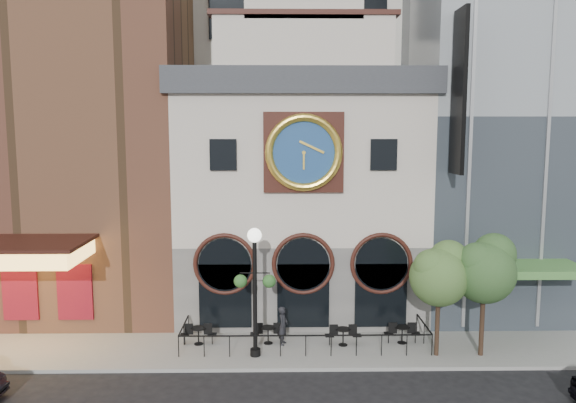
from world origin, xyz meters
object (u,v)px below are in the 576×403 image
at_px(bistro_1, 268,333).
at_px(tree_left, 485,267).
at_px(bistro_2, 343,335).
at_px(tree_right, 440,272).
at_px(lamppost, 255,278).
at_px(bistro_3, 402,333).
at_px(pedestrian, 283,326).
at_px(bistro_0, 198,334).

relative_size(bistro_1, tree_left, 0.31).
height_order(bistro_2, tree_right, tree_right).
xyz_separation_m(tree_left, tree_right, (-1.87, 0.03, -0.21)).
bearing_deg(lamppost, bistro_2, 17.12).
distance_m(bistro_1, bistro_3, 5.94).
xyz_separation_m(pedestrian, tree_left, (8.36, -1.31, 2.93)).
xyz_separation_m(bistro_1, bistro_3, (5.94, -0.05, 0.00)).
height_order(bistro_0, pedestrian, pedestrian).
xyz_separation_m(bistro_0, bistro_1, (3.07, 0.04, 0.00)).
distance_m(bistro_1, pedestrian, 0.76).
bearing_deg(tree_right, bistro_1, 169.29).
relative_size(bistro_1, lamppost, 0.29).
relative_size(bistro_2, lamppost, 0.29).
distance_m(bistro_2, bistro_3, 2.65).
height_order(bistro_0, bistro_3, same).
bearing_deg(bistro_0, pedestrian, -0.44).
bearing_deg(bistro_0, tree_left, -6.31).
bearing_deg(pedestrian, lamppost, 152.50).
distance_m(bistro_0, pedestrian, 3.75).
bearing_deg(bistro_3, bistro_2, -175.61).
height_order(bistro_2, lamppost, lamppost).
xyz_separation_m(bistro_3, lamppost, (-6.45, -1.28, 2.90)).
distance_m(bistro_1, bistro_2, 3.31).
bearing_deg(pedestrian, tree_right, -85.83).
height_order(bistro_1, tree_right, tree_right).
height_order(bistro_2, tree_left, tree_left).
distance_m(pedestrian, lamppost, 3.04).
bearing_deg(lamppost, bistro_1, 70.35).
bearing_deg(tree_right, bistro_3, 132.91).
distance_m(bistro_1, tree_right, 7.90).
relative_size(bistro_0, bistro_1, 1.00).
height_order(bistro_1, tree_left, tree_left).
relative_size(bistro_0, tree_left, 0.31).
bearing_deg(bistro_1, tree_left, -8.70).
xyz_separation_m(bistro_2, pedestrian, (-2.64, 0.18, 0.39)).
bearing_deg(pedestrian, bistro_1, 99.05).
relative_size(bistro_3, tree_right, 0.33).
xyz_separation_m(bistro_0, tree_left, (12.09, -1.34, 3.31)).
bearing_deg(bistro_1, bistro_3, -0.52).
bearing_deg(bistro_0, bistro_2, -1.92).
distance_m(lamppost, tree_right, 7.66).
distance_m(pedestrian, tree_left, 8.95).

